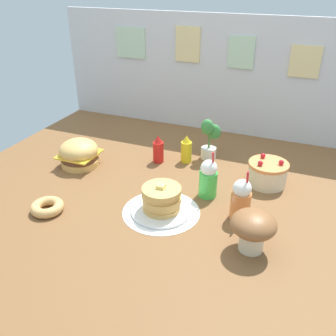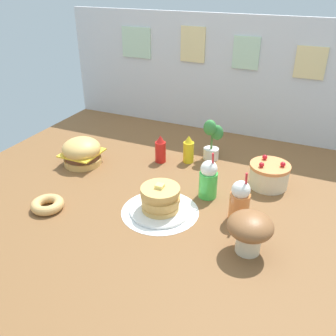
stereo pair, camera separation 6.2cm
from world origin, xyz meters
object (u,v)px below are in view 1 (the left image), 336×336
object	(u,v)px
burger	(79,153)
orange_float_cup	(241,200)
layer_cake	(267,173)
potted_plant	(209,137)
mustard_bottle	(186,150)
ketchup_bottle	(158,150)
donut_pink_glaze	(47,207)
pancake_stack	(161,201)
mushroom_stool	(253,228)
cream_soda_cup	(208,179)

from	to	relation	value
burger	orange_float_cup	xyz separation A→B (m)	(1.08, -0.18, 0.02)
layer_cake	potted_plant	distance (m)	0.46
burger	mustard_bottle	world-z (taller)	mustard_bottle
ketchup_bottle	donut_pink_glaze	xyz separation A→B (m)	(-0.31, -0.74, -0.06)
ketchup_bottle	donut_pink_glaze	distance (m)	0.80
pancake_stack	orange_float_cup	world-z (taller)	orange_float_cup
layer_cake	orange_float_cup	distance (m)	0.40
pancake_stack	layer_cake	bearing A→B (deg)	47.22
layer_cake	orange_float_cup	bearing A→B (deg)	-100.50
layer_cake	mushroom_stool	size ratio (longest dim) A/B	1.13
burger	cream_soda_cup	bearing A→B (deg)	-2.51
cream_soda_cup	donut_pink_glaze	bearing A→B (deg)	-147.45
potted_plant	pancake_stack	bearing A→B (deg)	-93.74
layer_cake	burger	bearing A→B (deg)	-169.35
pancake_stack	layer_cake	xyz separation A→B (m)	(0.46, 0.50, 0.00)
layer_cake	ketchup_bottle	bearing A→B (deg)	178.35
layer_cake	mushroom_stool	world-z (taller)	mushroom_stool
pancake_stack	mustard_bottle	xyz separation A→B (m)	(-0.08, 0.59, 0.02)
mustard_bottle	layer_cake	bearing A→B (deg)	-9.71
layer_cake	cream_soda_cup	bearing A→B (deg)	-138.11
pancake_stack	mushroom_stool	size ratio (longest dim) A/B	1.55
burger	donut_pink_glaze	distance (m)	0.52
orange_float_cup	donut_pink_glaze	world-z (taller)	orange_float_cup
orange_float_cup	potted_plant	size ratio (longest dim) A/B	0.98
burger	donut_pink_glaze	bearing A→B (deg)	-74.61
pancake_stack	mushroom_stool	distance (m)	0.50
mustard_bottle	potted_plant	distance (m)	0.17
cream_soda_cup	layer_cake	bearing A→B (deg)	41.89
pancake_stack	mustard_bottle	distance (m)	0.59
burger	layer_cake	bearing A→B (deg)	10.65
layer_cake	mustard_bottle	xyz separation A→B (m)	(-0.54, 0.09, 0.01)
orange_float_cup	layer_cake	bearing A→B (deg)	79.50
cream_soda_cup	mushroom_stool	bearing A→B (deg)	-48.96
burger	cream_soda_cup	distance (m)	0.87
ketchup_bottle	donut_pink_glaze	size ratio (longest dim) A/B	1.08
orange_float_cup	potted_plant	distance (m)	0.68
layer_cake	donut_pink_glaze	size ratio (longest dim) A/B	1.34
ketchup_bottle	mustard_bottle	world-z (taller)	same
ketchup_bottle	orange_float_cup	size ratio (longest dim) A/B	0.67
mustard_bottle	cream_soda_cup	xyz separation A→B (m)	(0.25, -0.35, 0.02)
orange_float_cup	ketchup_bottle	bearing A→B (deg)	146.68
donut_pink_glaze	potted_plant	world-z (taller)	potted_plant
donut_pink_glaze	mushroom_stool	size ratio (longest dim) A/B	0.85
ketchup_bottle	orange_float_cup	bearing A→B (deg)	-33.32
ketchup_bottle	potted_plant	size ratio (longest dim) A/B	0.66
layer_cake	ketchup_bottle	size ratio (longest dim) A/B	1.25
donut_pink_glaze	mushroom_stool	bearing A→B (deg)	5.89
orange_float_cup	donut_pink_glaze	bearing A→B (deg)	-160.89
burger	pancake_stack	world-z (taller)	burger
burger	mushroom_stool	bearing A→B (deg)	-18.57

